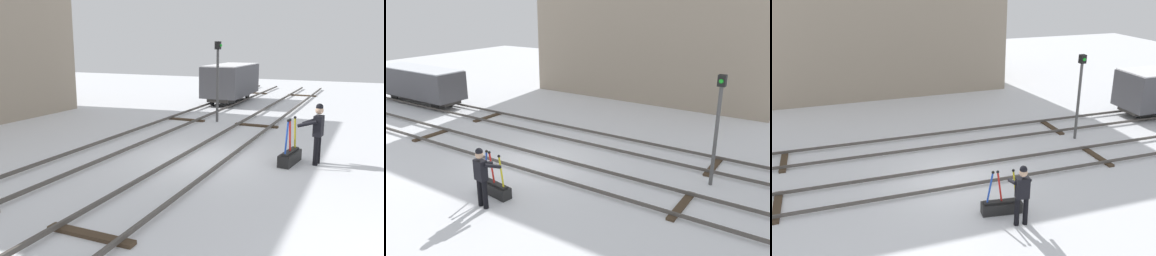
{
  "view_description": "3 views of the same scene",
  "coord_description": "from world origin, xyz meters",
  "views": [
    {
      "loc": [
        -11.74,
        -4.8,
        3.66
      ],
      "look_at": [
        0.4,
        0.69,
        0.9
      ],
      "focal_mm": 38.59,
      "sensor_mm": 36.0,
      "label": 1
    },
    {
      "loc": [
        8.99,
        -10.32,
        5.86
      ],
      "look_at": [
        0.53,
        2.45,
        0.86
      ],
      "focal_mm": 36.37,
      "sensor_mm": 36.0,
      "label": 2
    },
    {
      "loc": [
        -4.0,
        -12.47,
        6.87
      ],
      "look_at": [
        0.99,
        2.03,
        1.11
      ],
      "focal_mm": 38.74,
      "sensor_mm": 36.0,
      "label": 3
    }
  ],
  "objects": [
    {
      "name": "ground_plane",
      "position": [
        0.0,
        0.0,
        0.0
      ],
      "size": [
        60.0,
        60.0,
        0.0
      ],
      "primitive_type": "plane",
      "color": "white"
    },
    {
      "name": "track_main_line",
      "position": [
        0.0,
        0.0,
        0.11
      ],
      "size": [
        44.0,
        1.94,
        0.18
      ],
      "color": "#4C4742",
      "rests_on": "ground_plane"
    },
    {
      "name": "track_siding_near",
      "position": [
        0.0,
        3.5,
        0.11
      ],
      "size": [
        44.0,
        1.94,
        0.18
      ],
      "color": "#4C4742",
      "rests_on": "ground_plane"
    },
    {
      "name": "switch_lever_frame",
      "position": [
        0.64,
        -2.51,
        0.25
      ],
      "size": [
        1.28,
        0.52,
        1.45
      ],
      "rotation": [
        0.0,
        0.0,
        -0.13
      ],
      "color": "black",
      "rests_on": "ground_plane"
    },
    {
      "name": "rail_worker",
      "position": [
        0.92,
        -3.24,
        1.08
      ],
      "size": [
        0.6,
        0.75,
        1.88
      ],
      "rotation": [
        0.0,
        0.0,
        -0.13
      ],
      "color": "black",
      "rests_on": "ground_plane"
    },
    {
      "name": "signal_post",
      "position": [
        6.17,
        1.99,
        2.29
      ],
      "size": [
        0.24,
        0.32,
        3.72
      ],
      "color": "#4C4C4C",
      "rests_on": "ground_plane"
    },
    {
      "name": "freight_car_near_switch",
      "position": [
        12.49,
        3.5,
        1.36
      ],
      "size": [
        5.11,
        2.2,
        2.35
      ],
      "rotation": [
        0.0,
        0.0,
        0.01
      ],
      "color": "#2D2B28",
      "rests_on": "ground_plane"
    }
  ]
}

